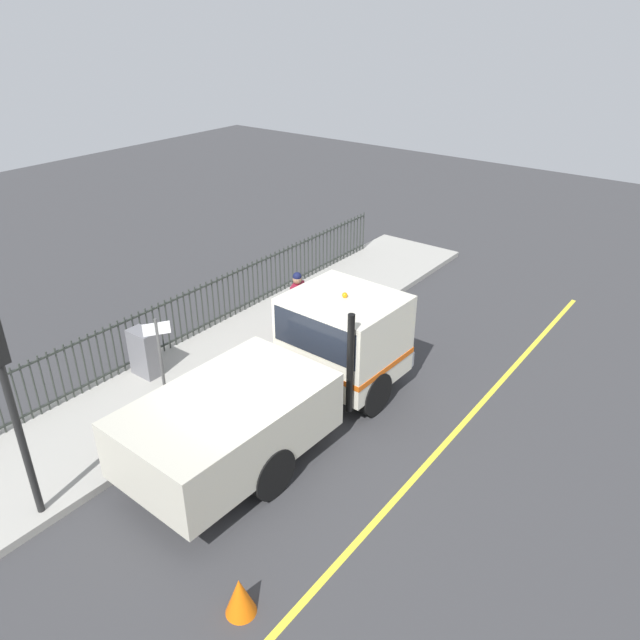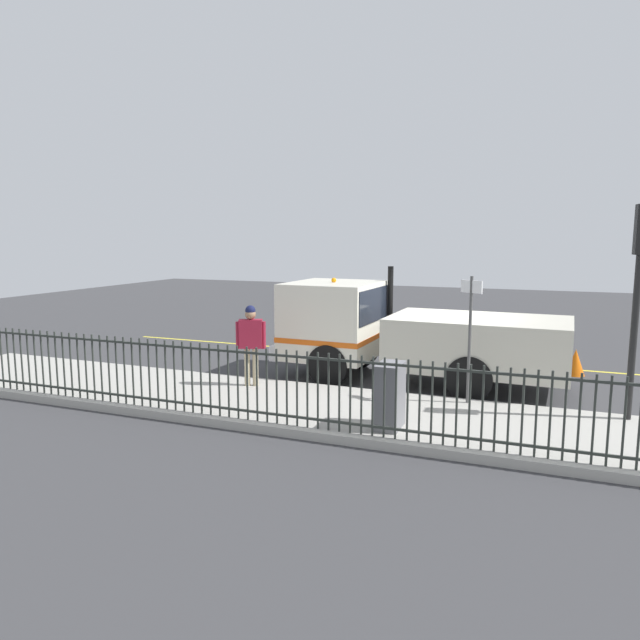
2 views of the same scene
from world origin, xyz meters
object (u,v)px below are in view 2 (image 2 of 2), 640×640
(work_truck, at_px, (394,329))
(street_sign, at_px, (470,325))
(worker_standing, at_px, (251,337))
(utility_cabinet, at_px, (390,396))
(traffic_cone, at_px, (575,362))
(traffic_light_near, at_px, (639,268))

(work_truck, relative_size, street_sign, 2.68)
(worker_standing, distance_m, street_sign, 4.58)
(utility_cabinet, bearing_deg, traffic_cone, 152.31)
(worker_standing, height_order, utility_cabinet, worker_standing)
(utility_cabinet, relative_size, traffic_cone, 1.72)
(traffic_cone, height_order, street_sign, street_sign)
(traffic_light_near, relative_size, traffic_cone, 5.82)
(worker_standing, relative_size, traffic_cone, 2.72)
(traffic_light_near, height_order, utility_cabinet, traffic_light_near)
(traffic_light_near, xyz_separation_m, traffic_cone, (-3.92, -0.71, -2.51))
(utility_cabinet, distance_m, street_sign, 2.46)
(worker_standing, height_order, traffic_light_near, traffic_light_near)
(utility_cabinet, bearing_deg, traffic_light_near, 117.67)
(work_truck, distance_m, worker_standing, 3.38)
(work_truck, relative_size, worker_standing, 3.77)
(traffic_light_near, distance_m, utility_cabinet, 4.81)
(work_truck, xyz_separation_m, street_sign, (1.75, 1.93, 0.45))
(work_truck, height_order, traffic_light_near, traffic_light_near)
(work_truck, height_order, street_sign, work_truck)
(work_truck, bearing_deg, worker_standing, 131.09)
(work_truck, xyz_separation_m, traffic_cone, (-2.17, 4.00, -0.92))
(street_sign, bearing_deg, utility_cabinet, -27.40)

